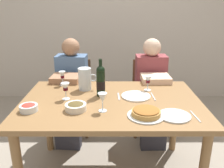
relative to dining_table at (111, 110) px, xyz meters
The scene contains 21 objects.
back_wall 2.14m from the dining_table, 90.00° to the left, with size 8.00×0.10×2.80m, color beige.
dining_table is the anchor object (origin of this frame).
wine_bottle 0.27m from the dining_table, 128.80° to the left, with size 0.08×0.08×0.33m.
water_pitcher 0.41m from the dining_table, 132.46° to the left, with size 0.17×0.12×0.21m.
baked_tart 0.40m from the dining_table, 48.71° to the right, with size 0.27×0.27×0.06m.
salad_bowl 0.67m from the dining_table, 162.04° to the right, with size 0.14×0.14×0.06m.
olive_bowl 0.35m from the dining_table, 145.14° to the right, with size 0.16×0.16×0.06m.
wine_glass_left_diner 0.46m from the dining_table, 35.63° to the left, with size 0.07×0.07×0.14m.
wine_glass_right_diner 0.43m from the dining_table, behind, with size 0.07×0.07×0.14m.
wine_glass_centre 0.64m from the dining_table, 141.21° to the left, with size 0.07×0.07×0.14m.
wine_glass_spare 0.29m from the dining_table, 107.41° to the right, with size 0.07×0.07×0.15m.
dinner_plate_left_setting 0.25m from the dining_table, 21.10° to the left, with size 0.25×0.25×0.01m, color white.
dinner_plate_right_setting 0.55m from the dining_table, 32.56° to the right, with size 0.23×0.23×0.01m, color silver.
fork_left_setting 0.14m from the dining_table, 51.65° to the left, with size 0.16×0.01×0.01m, color silver.
knife_left_setting 0.39m from the dining_table, 12.83° to the left, with size 0.18×0.01×0.01m, color silver.
knife_right_setting 0.68m from the dining_table, 25.71° to the right, with size 0.18×0.01×0.01m, color silver.
spoon_right_setting 0.44m from the dining_table, 43.47° to the right, with size 0.16×0.01×0.01m, color silver.
chair_left 1.03m from the dining_table, 115.92° to the left, with size 0.43×0.43×0.87m.
diner_left 0.82m from the dining_table, 124.04° to the left, with size 0.36×0.52×1.16m.
chair_right 1.02m from the dining_table, 63.62° to the left, with size 0.41×0.41×0.87m.
diner_right 0.81m from the dining_table, 55.78° to the left, with size 0.35×0.51×1.16m.
Camera 1 is at (0.01, -1.86, 1.56)m, focal length 38.73 mm.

